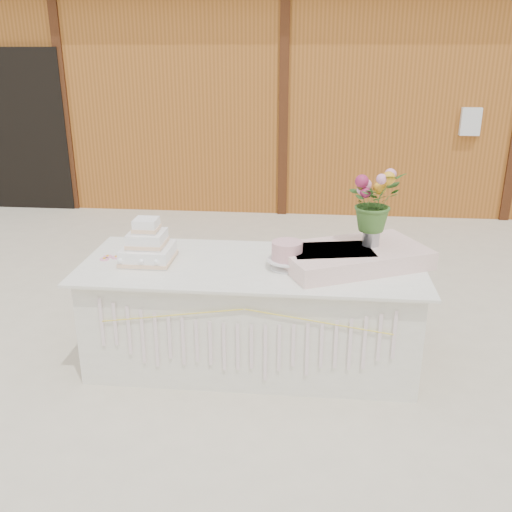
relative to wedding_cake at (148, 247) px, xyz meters
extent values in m
plane|color=beige|center=(0.73, 0.02, -0.88)|extent=(80.00, 80.00, 0.00)
cube|color=#A35C22|center=(0.73, 6.02, 0.62)|extent=(12.00, 4.00, 3.00)
cube|color=white|center=(0.73, 0.02, -0.50)|extent=(2.28, 0.88, 0.75)
cube|color=white|center=(0.73, 0.02, -0.12)|extent=(2.40, 1.00, 0.02)
cube|color=white|center=(0.00, 0.00, -0.05)|extent=(0.34, 0.34, 0.12)
cube|color=beige|center=(0.00, 0.00, -0.08)|extent=(0.35, 0.35, 0.03)
cube|color=white|center=(0.00, 0.00, 0.06)|extent=(0.24, 0.24, 0.11)
cube|color=beige|center=(0.00, 0.00, 0.03)|extent=(0.26, 0.26, 0.03)
cube|color=white|center=(0.00, 0.00, 0.16)|extent=(0.16, 0.16, 0.10)
cube|color=beige|center=(0.00, 0.00, 0.14)|extent=(0.17, 0.17, 0.03)
cylinder|color=white|center=(0.98, -0.04, -0.10)|extent=(0.23, 0.23, 0.01)
cylinder|color=white|center=(0.98, -0.04, -0.07)|extent=(0.07, 0.07, 0.04)
cylinder|color=white|center=(0.98, -0.04, -0.04)|extent=(0.27, 0.27, 0.01)
cylinder|color=#ECAAB2|center=(0.98, -0.04, 0.02)|extent=(0.21, 0.21, 0.12)
cube|color=#FFD7CD|center=(1.44, 0.08, -0.04)|extent=(1.14, 0.94, 0.13)
cylinder|color=#A3A3A7|center=(1.56, 0.15, 0.10)|extent=(0.12, 0.12, 0.16)
imported|color=#3E6A2A|center=(1.56, 0.15, 0.38)|extent=(0.49, 0.48, 0.41)
camera|label=1|loc=(1.13, -3.69, 1.33)|focal=40.00mm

